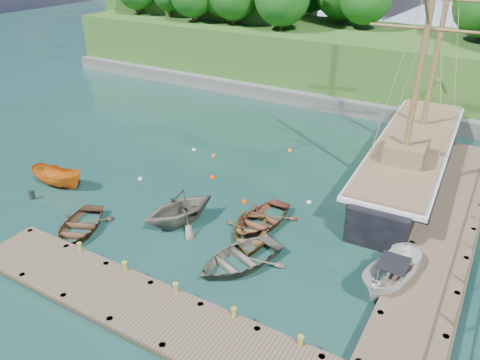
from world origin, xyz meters
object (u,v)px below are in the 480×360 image
object	(u,v)px
rowboat_2	(250,238)
rowboat_3	(239,264)
rowboat_0	(80,231)
motorboat_orange	(60,186)
rowboat_4	(262,224)
cabin_boat_white	(389,287)
rowboat_1	(180,223)
schooner	(410,161)

from	to	relation	value
rowboat_2	rowboat_3	xyz separation A→B (m)	(0.64, -2.26, 0.00)
rowboat_0	motorboat_orange	bearing A→B (deg)	125.89
rowboat_4	cabin_boat_white	xyz separation A→B (m)	(7.69, -1.77, 0.00)
rowboat_1	cabin_boat_white	bearing A→B (deg)	24.13
cabin_boat_white	rowboat_0	bearing A→B (deg)	-152.19
rowboat_3	rowboat_4	size ratio (longest dim) A/B	1.10
motorboat_orange	cabin_boat_white	xyz separation A→B (m)	(21.25, 1.03, 0.00)
cabin_boat_white	rowboat_2	bearing A→B (deg)	-167.62
rowboat_1	rowboat_3	size ratio (longest dim) A/B	0.92
rowboat_1	schooner	size ratio (longest dim) A/B	0.17
rowboat_4	rowboat_0	bearing A→B (deg)	-140.66
rowboat_0	rowboat_3	distance (m)	9.35
rowboat_2	schooner	bearing A→B (deg)	40.86
cabin_boat_white	schooner	xyz separation A→B (m)	(-1.96, 12.27, 1.04)
schooner	cabin_boat_white	bearing A→B (deg)	-83.30
rowboat_3	rowboat_4	distance (m)	3.94
rowboat_3	motorboat_orange	size ratio (longest dim) A/B	1.22
rowboat_0	schooner	xyz separation A→B (m)	(14.12, 16.35, 1.04)
rowboat_0	rowboat_4	size ratio (longest dim) A/B	0.99
rowboat_3	schooner	bearing A→B (deg)	92.45
rowboat_3	cabin_boat_white	world-z (taller)	cabin_boat_white
rowboat_4	cabin_boat_white	distance (m)	7.89
rowboat_0	motorboat_orange	world-z (taller)	motorboat_orange
rowboat_0	cabin_boat_white	bearing A→B (deg)	-9.34
rowboat_2	motorboat_orange	world-z (taller)	motorboat_orange
rowboat_2	rowboat_3	distance (m)	2.35
rowboat_1	rowboat_4	xyz separation A→B (m)	(4.09, 2.33, 0.00)
rowboat_1	cabin_boat_white	xyz separation A→B (m)	(11.78, 0.57, 0.00)
rowboat_3	cabin_boat_white	xyz separation A→B (m)	(6.93, 2.10, 0.00)
rowboat_1	rowboat_4	world-z (taller)	rowboat_1
rowboat_3	cabin_boat_white	distance (m)	7.25
rowboat_4	schooner	size ratio (longest dim) A/B	0.17
motorboat_orange	rowboat_2	bearing A→B (deg)	-91.36
schooner	rowboat_4	bearing A→B (deg)	-120.98
rowboat_1	rowboat_3	world-z (taller)	rowboat_1
rowboat_0	rowboat_1	size ratio (longest dim) A/B	0.98
rowboat_2	motorboat_orange	distance (m)	13.72
rowboat_0	rowboat_4	bearing A→B (deg)	11.32
rowboat_0	rowboat_1	xyz separation A→B (m)	(4.29, 3.51, 0.00)
rowboat_0	rowboat_4	xyz separation A→B (m)	(8.39, 5.85, 0.00)
rowboat_1	cabin_boat_white	distance (m)	11.79
rowboat_1	rowboat_2	distance (m)	4.26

